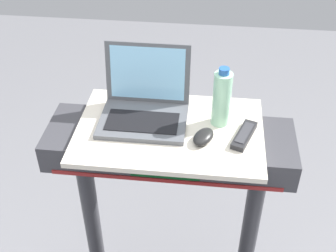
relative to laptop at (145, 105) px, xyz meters
name	(u,v)px	position (x,y,z in m)	size (l,w,h in m)	color
desk_board	(170,131)	(0.10, -0.06, -0.06)	(0.66, 0.44, 0.02)	beige
laptop	(145,105)	(0.00, 0.00, 0.00)	(0.31, 0.27, 0.24)	#515459
computer_mouse	(203,137)	(0.22, -0.12, -0.03)	(0.06, 0.10, 0.03)	black
water_bottle	(222,98)	(0.27, -0.01, 0.06)	(0.07, 0.07, 0.23)	#9EDBB2
tv_remote	(244,135)	(0.36, -0.09, -0.04)	(0.10, 0.17, 0.02)	#232326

